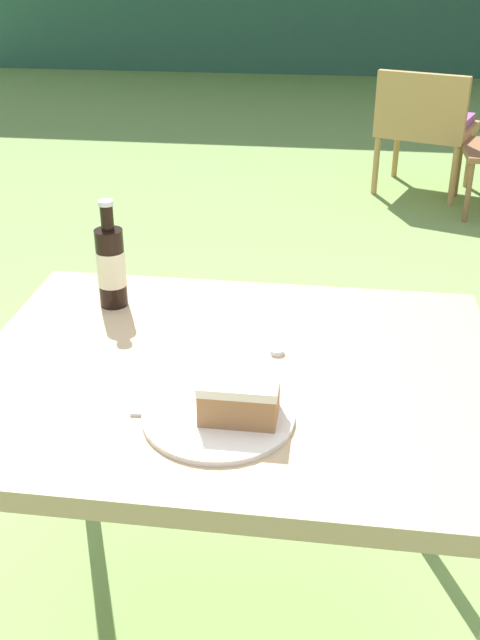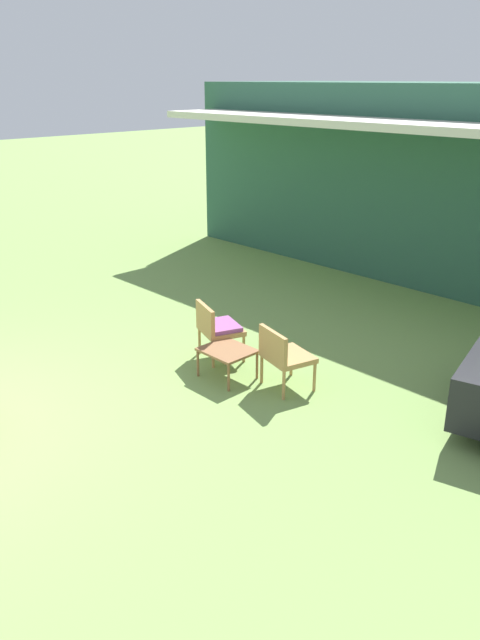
{
  "view_description": "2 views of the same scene",
  "coord_description": "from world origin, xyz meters",
  "px_view_note": "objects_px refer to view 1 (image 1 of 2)",
  "views": [
    {
      "loc": [
        0.18,
        -1.18,
        1.43
      ],
      "look_at": [
        0.0,
        0.1,
        0.76
      ],
      "focal_mm": 42.0,
      "sensor_mm": 36.0,
      "label": 1
    },
    {
      "loc": [
        6.03,
        -1.38,
        3.32
      ],
      "look_at": [
        1.56,
        2.92,
        0.9
      ],
      "focal_mm": 35.0,
      "sensor_mm": 36.0,
      "label": 2
    }
  ],
  "objects_px": {
    "wicker_chair_cushioned": "(426,122)",
    "cola_bottle_near": "(111,265)",
    "patio_table": "(233,397)",
    "cake_on_plate": "(231,406)"
  },
  "relations": [
    {
      "from": "patio_table",
      "to": "cola_bottle_near",
      "type": "relative_size",
      "value": 4.16
    },
    {
      "from": "wicker_chair_cushioned",
      "to": "cola_bottle_near",
      "type": "relative_size",
      "value": 3.1
    },
    {
      "from": "patio_table",
      "to": "cake_on_plate",
      "type": "relative_size",
      "value": 3.85
    },
    {
      "from": "wicker_chair_cushioned",
      "to": "cake_on_plate",
      "type": "distance_m",
      "value": 3.64
    },
    {
      "from": "cola_bottle_near",
      "to": "patio_table",
      "type": "bearing_deg",
      "value": -38.14
    },
    {
      "from": "wicker_chair_cushioned",
      "to": "patio_table",
      "type": "distance_m",
      "value": 3.47
    },
    {
      "from": "patio_table",
      "to": "cola_bottle_near",
      "type": "bearing_deg",
      "value": 141.86
    },
    {
      "from": "wicker_chair_cushioned",
      "to": "cola_bottle_near",
      "type": "xyz_separation_m",
      "value": [
        -0.96,
        -3.17,
        0.37
      ]
    },
    {
      "from": "patio_table",
      "to": "cake_on_plate",
      "type": "bearing_deg",
      "value": -82.86
    },
    {
      "from": "patio_table",
      "to": "cake_on_plate",
      "type": "xyz_separation_m",
      "value": [
        0.02,
        -0.17,
        0.09
      ]
    }
  ]
}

